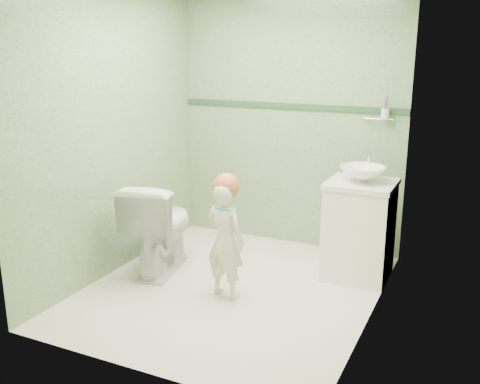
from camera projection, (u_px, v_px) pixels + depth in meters
The scene contains 12 objects.
ground at pixel (232, 290), 4.37m from camera, with size 2.50×2.50×0.00m, color silver.
room_shell at pixel (231, 143), 4.06m from camera, with size 2.50×2.54×2.40m.
trim_stripe at pixel (289, 106), 5.10m from camera, with size 2.20×0.02×0.05m, color #2A4930.
vanity at pixel (359, 231), 4.53m from camera, with size 0.52×0.50×0.80m, color white.
counter at pixel (362, 184), 4.43m from camera, with size 0.54×0.52×0.04m, color white.
basin at pixel (362, 174), 4.40m from camera, with size 0.37×0.37×0.13m, color white.
faucet at pixel (368, 160), 4.54m from camera, with size 0.03×0.13×0.18m.
cup_holder at pixel (384, 114), 4.69m from camera, with size 0.26×0.07×0.21m.
toilet at pixel (160, 226), 4.67m from camera, with size 0.45×0.79×0.81m, color white.
toddler at pixel (225, 241), 4.15m from camera, with size 0.33×0.22×0.92m, color beige.
hair_cap at pixel (226, 186), 4.06m from camera, with size 0.20×0.20×0.20m, color #BD623B.
teal_toothbrush at pixel (223, 208), 3.93m from camera, with size 0.11×0.14×0.08m.
Camera 1 is at (1.77, -3.60, 1.91)m, focal length 40.67 mm.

